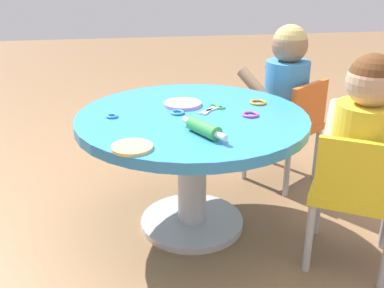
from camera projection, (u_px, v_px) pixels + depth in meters
The scene contains 14 objects.
ground_plane at pixel (192, 224), 1.95m from camera, with size 10.00×10.00×0.00m, color olive.
craft_table at pixel (192, 142), 1.80m from camera, with size 0.91×0.91×0.50m.
child_chair_left at pixel (355, 192), 1.59m from camera, with size 0.41×0.41×0.54m.
seated_child_left at pixel (365, 128), 1.53m from camera, with size 0.43×0.41×0.51m.
child_chair_right at pixel (289, 125), 2.22m from camera, with size 0.42×0.42×0.54m.
seated_child_right at pixel (286, 79), 2.15m from camera, with size 0.44×0.42×0.51m.
rolling_pin at pixel (204, 128), 1.54m from camera, with size 0.21×0.13×0.05m.
craft_scissors at pixel (213, 108), 1.81m from camera, with size 0.13×0.13×0.01m.
playdough_blob_0 at pixel (183, 104), 1.86m from camera, with size 0.16×0.16×0.01m, color #CC99E5.
playdough_blob_1 at pixel (132, 147), 1.44m from camera, with size 0.13×0.13×0.01m, color #F2CC72.
cookie_cutter_0 at pixel (251, 115), 1.74m from camera, with size 0.06×0.06×0.01m, color #D83FA5.
cookie_cutter_1 at pixel (178, 112), 1.76m from camera, with size 0.06×0.06×0.01m, color #3F99D8.
cookie_cutter_2 at pixel (112, 116), 1.72m from camera, with size 0.05×0.05×0.01m, color #3F99D8.
cookie_cutter_3 at pixel (258, 102), 1.88m from camera, with size 0.07×0.07×0.01m, color orange.
Camera 1 is at (-1.64, 0.26, 1.07)m, focal length 41.97 mm.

